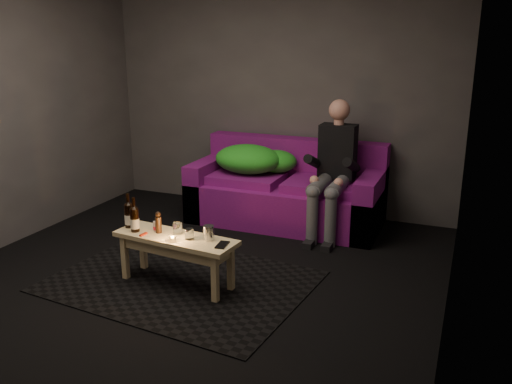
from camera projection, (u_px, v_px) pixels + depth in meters
floor at (182, 285)px, 4.38m from camera, size 4.50×4.50×0.00m
room at (204, 75)px, 4.34m from camera, size 4.50×4.50×4.50m
rug at (181, 281)px, 4.45m from camera, size 2.18×1.68×0.01m
sofa at (287, 193)px, 5.82m from camera, size 2.00×0.90×0.86m
green_blanket at (253, 160)px, 5.86m from camera, size 0.88×0.60×0.30m
person at (333, 166)px, 5.37m from camera, size 0.36×0.83×1.34m
coffee_table at (176, 245)px, 4.31m from camera, size 1.05×0.43×0.42m
beer_bottle_a at (129, 215)px, 4.46m from camera, size 0.07×0.07×0.29m
beer_bottle_b at (135, 219)px, 4.36m from camera, size 0.07×0.07×0.28m
salt_shaker at (156, 226)px, 4.38m from camera, size 0.04×0.04×0.08m
pepper_mill at (158, 225)px, 4.34m from camera, size 0.06×0.06×0.13m
tumbler_back at (178, 228)px, 4.33m from camera, size 0.10×0.10×0.09m
tealight at (172, 239)px, 4.18m from camera, size 0.05×0.05×0.04m
tumbler_front at (189, 234)px, 4.21m from camera, size 0.08×0.08×0.09m
steel_cup at (209, 233)px, 4.20m from camera, size 0.11×0.11×0.11m
smartphone at (222, 245)px, 4.10m from camera, size 0.09×0.16×0.01m
red_lighter at (143, 234)px, 4.31m from camera, size 0.03×0.08×0.01m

